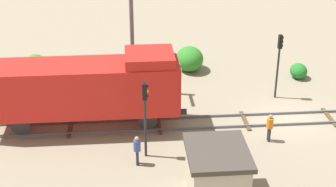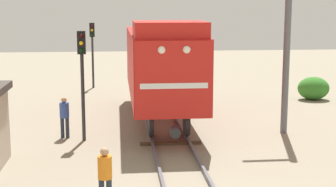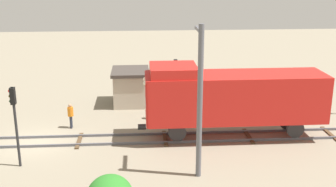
# 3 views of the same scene
# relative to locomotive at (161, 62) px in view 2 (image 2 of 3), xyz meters

# --- Properties ---
(locomotive) EXTENTS (2.90, 11.60, 4.60)m
(locomotive) POSITION_rel_locomotive_xyz_m (0.00, 0.00, 0.00)
(locomotive) COLOR red
(locomotive) RESTS_ON railway_track
(traffic_signal_mid) EXTENTS (0.32, 0.34, 4.38)m
(traffic_signal_mid) POSITION_rel_locomotive_xyz_m (-3.40, -3.23, 0.27)
(traffic_signal_mid) COLOR #262628
(traffic_signal_mid) RESTS_ON ground
(traffic_signal_far) EXTENTS (0.32, 0.34, 4.22)m
(traffic_signal_far) POSITION_rel_locomotive_xyz_m (-3.60, 10.10, 0.16)
(traffic_signal_far) COLOR #262628
(traffic_signal_far) RESTS_ON ground
(worker_near_track) EXTENTS (0.38, 0.38, 1.70)m
(worker_near_track) POSITION_rel_locomotive_xyz_m (-2.40, -10.36, -1.78)
(worker_near_track) COLOR #262B38
(worker_near_track) RESTS_ON ground
(worker_by_signal) EXTENTS (0.38, 0.38, 1.70)m
(worker_by_signal) POSITION_rel_locomotive_xyz_m (-4.20, -2.74, -1.78)
(worker_by_signal) COLOR #262B38
(worker_by_signal) RESTS_ON ground
(catenary_mast) EXTENTS (1.94, 0.28, 7.87)m
(catenary_mast) POSITION_rel_locomotive_xyz_m (4.94, -2.77, 1.41)
(catenary_mast) COLOR #595960
(catenary_mast) RESTS_ON ground
(bush_mid) EXTENTS (1.81, 1.48, 1.32)m
(bush_mid) POSITION_rel_locomotive_xyz_m (9.14, 4.54, -2.12)
(bush_mid) COLOR #327626
(bush_mid) RESTS_ON ground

